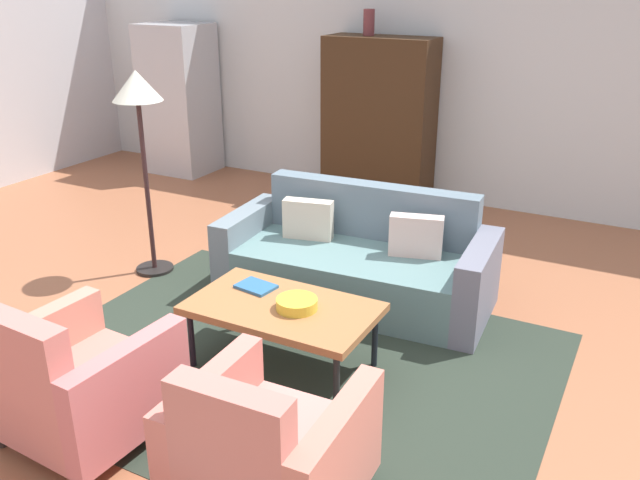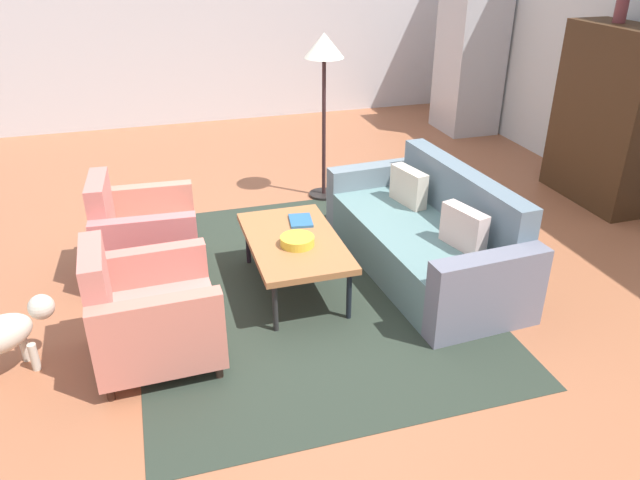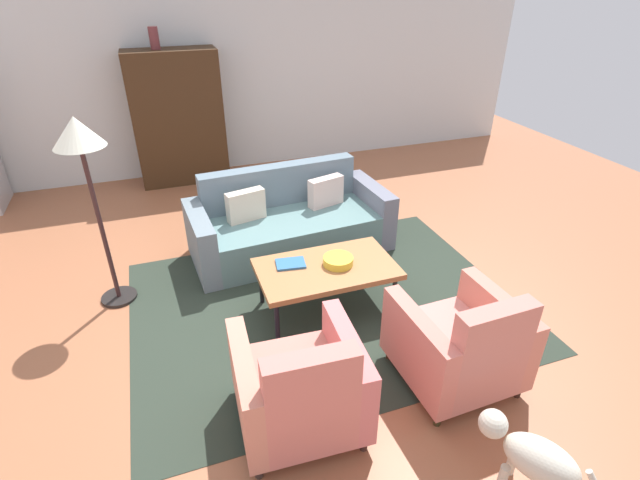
{
  "view_description": "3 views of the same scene",
  "coord_description": "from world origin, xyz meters",
  "px_view_note": "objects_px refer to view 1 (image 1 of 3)",
  "views": [
    {
      "loc": [
        2.21,
        -3.43,
        2.43
      ],
      "look_at": [
        0.28,
        0.22,
        0.77
      ],
      "focal_mm": 37.46,
      "sensor_mm": 36.0,
      "label": 1
    },
    {
      "loc": [
        4.34,
        -1.2,
        2.62
      ],
      "look_at": [
        0.39,
        -0.02,
        0.5
      ],
      "focal_mm": 34.1,
      "sensor_mm": 36.0,
      "label": 2
    },
    {
      "loc": [
        -0.99,
        -3.43,
        2.7
      ],
      "look_at": [
        0.29,
        0.18,
        0.51
      ],
      "focal_mm": 26.68,
      "sensor_mm": 36.0,
      "label": 3
    }
  ],
  "objects_px": {
    "armchair_left": "(76,387)",
    "armchair_right": "(265,457)",
    "refrigerator": "(179,99)",
    "couch": "(359,262)",
    "book_stack": "(256,286)",
    "cabinet": "(379,121)",
    "floor_lamp": "(138,105)",
    "fruit_bowl": "(297,304)",
    "coffee_table": "(282,310)",
    "vase_tall": "(369,22)"
  },
  "relations": [
    {
      "from": "couch",
      "to": "cabinet",
      "type": "xyz_separation_m",
      "value": [
        -0.87,
        2.38,
        0.61
      ]
    },
    {
      "from": "book_stack",
      "to": "vase_tall",
      "type": "height_order",
      "value": "vase_tall"
    },
    {
      "from": "coffee_table",
      "to": "book_stack",
      "type": "relative_size",
      "value": 4.36
    },
    {
      "from": "armchair_left",
      "to": "refrigerator",
      "type": "height_order",
      "value": "refrigerator"
    },
    {
      "from": "coffee_table",
      "to": "armchair_left",
      "type": "xyz_separation_m",
      "value": [
        -0.6,
        -1.17,
        -0.07
      ]
    },
    {
      "from": "floor_lamp",
      "to": "coffee_table",
      "type": "bearing_deg",
      "value": -23.84
    },
    {
      "from": "coffee_table",
      "to": "fruit_bowl",
      "type": "bearing_deg",
      "value": 0.0
    },
    {
      "from": "armchair_left",
      "to": "couch",
      "type": "bearing_deg",
      "value": 78.94
    },
    {
      "from": "coffee_table",
      "to": "floor_lamp",
      "type": "relative_size",
      "value": 0.7
    },
    {
      "from": "armchair_right",
      "to": "refrigerator",
      "type": "relative_size",
      "value": 0.48
    },
    {
      "from": "cabinet",
      "to": "vase_tall",
      "type": "bearing_deg",
      "value": -178.19
    },
    {
      "from": "fruit_bowl",
      "to": "vase_tall",
      "type": "height_order",
      "value": "vase_tall"
    },
    {
      "from": "refrigerator",
      "to": "floor_lamp",
      "type": "distance_m",
      "value": 3.27
    },
    {
      "from": "fruit_bowl",
      "to": "refrigerator",
      "type": "relative_size",
      "value": 0.14
    },
    {
      "from": "fruit_bowl",
      "to": "book_stack",
      "type": "bearing_deg",
      "value": 161.44
    },
    {
      "from": "couch",
      "to": "armchair_left",
      "type": "height_order",
      "value": "armchair_left"
    },
    {
      "from": "armchair_right",
      "to": "refrigerator",
      "type": "bearing_deg",
      "value": 130.39
    },
    {
      "from": "armchair_right",
      "to": "refrigerator",
      "type": "distance_m",
      "value": 6.27
    },
    {
      "from": "vase_tall",
      "to": "cabinet",
      "type": "bearing_deg",
      "value": 1.81
    },
    {
      "from": "refrigerator",
      "to": "couch",
      "type": "bearing_deg",
      "value": -32.43
    },
    {
      "from": "floor_lamp",
      "to": "armchair_left",
      "type": "bearing_deg",
      "value": -58.87
    },
    {
      "from": "fruit_bowl",
      "to": "vase_tall",
      "type": "relative_size",
      "value": 0.97
    },
    {
      "from": "armchair_right",
      "to": "fruit_bowl",
      "type": "distance_m",
      "value": 1.27
    },
    {
      "from": "fruit_bowl",
      "to": "cabinet",
      "type": "height_order",
      "value": "cabinet"
    },
    {
      "from": "couch",
      "to": "floor_lamp",
      "type": "relative_size",
      "value": 1.25
    },
    {
      "from": "fruit_bowl",
      "to": "couch",
      "type": "bearing_deg",
      "value": 95.44
    },
    {
      "from": "cabinet",
      "to": "floor_lamp",
      "type": "height_order",
      "value": "cabinet"
    },
    {
      "from": "fruit_bowl",
      "to": "floor_lamp",
      "type": "xyz_separation_m",
      "value": [
        -1.89,
        0.79,
        0.96
      ]
    },
    {
      "from": "book_stack",
      "to": "cabinet",
      "type": "height_order",
      "value": "cabinet"
    },
    {
      "from": "book_stack",
      "to": "floor_lamp",
      "type": "distance_m",
      "value": 1.91
    },
    {
      "from": "couch",
      "to": "refrigerator",
      "type": "height_order",
      "value": "refrigerator"
    },
    {
      "from": "cabinet",
      "to": "fruit_bowl",
      "type": "bearing_deg",
      "value": -74.59
    },
    {
      "from": "cabinet",
      "to": "floor_lamp",
      "type": "relative_size",
      "value": 1.05
    },
    {
      "from": "vase_tall",
      "to": "armchair_left",
      "type": "bearing_deg",
      "value": -84.9
    },
    {
      "from": "book_stack",
      "to": "vase_tall",
      "type": "distance_m",
      "value": 3.81
    },
    {
      "from": "refrigerator",
      "to": "vase_tall",
      "type": "bearing_deg",
      "value": 2.23
    },
    {
      "from": "fruit_bowl",
      "to": "floor_lamp",
      "type": "distance_m",
      "value": 2.26
    },
    {
      "from": "couch",
      "to": "vase_tall",
      "type": "bearing_deg",
      "value": -70.51
    },
    {
      "from": "armchair_left",
      "to": "armchair_right",
      "type": "xyz_separation_m",
      "value": [
        1.21,
        -0.0,
        0.0
      ]
    },
    {
      "from": "book_stack",
      "to": "coffee_table",
      "type": "bearing_deg",
      "value": -24.78
    },
    {
      "from": "book_stack",
      "to": "vase_tall",
      "type": "xyz_separation_m",
      "value": [
        -0.74,
        3.43,
        1.47
      ]
    },
    {
      "from": "armchair_right",
      "to": "floor_lamp",
      "type": "relative_size",
      "value": 0.51
    },
    {
      "from": "cabinet",
      "to": "vase_tall",
      "type": "height_order",
      "value": "vase_tall"
    },
    {
      "from": "cabinet",
      "to": "refrigerator",
      "type": "xyz_separation_m",
      "value": [
        -2.71,
        -0.1,
        0.03
      ]
    },
    {
      "from": "floor_lamp",
      "to": "refrigerator",
      "type": "bearing_deg",
      "value": 124.02
    },
    {
      "from": "coffee_table",
      "to": "vase_tall",
      "type": "distance_m",
      "value": 4.01
    },
    {
      "from": "couch",
      "to": "vase_tall",
      "type": "relative_size",
      "value": 7.94
    },
    {
      "from": "armchair_left",
      "to": "refrigerator",
      "type": "bearing_deg",
      "value": 126.03
    },
    {
      "from": "armchair_left",
      "to": "vase_tall",
      "type": "xyz_separation_m",
      "value": [
        -0.42,
        4.73,
        1.59
      ]
    },
    {
      "from": "armchair_right",
      "to": "cabinet",
      "type": "relative_size",
      "value": 0.49
    }
  ]
}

